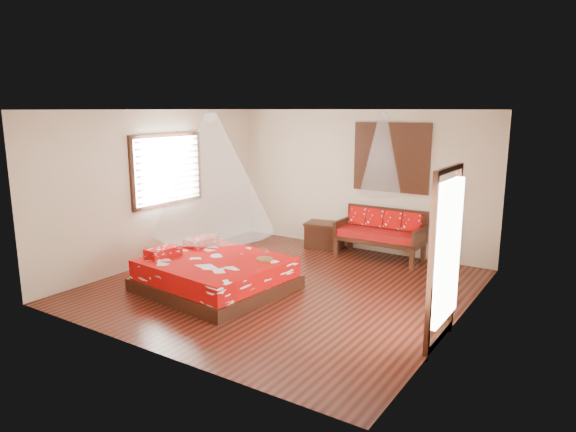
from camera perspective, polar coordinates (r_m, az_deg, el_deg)
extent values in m
cube|color=black|center=(8.39, -0.58, -7.85)|extent=(5.50, 5.50, 0.02)
cube|color=silver|center=(7.90, -0.63, 11.80)|extent=(5.50, 5.50, 0.02)
cube|color=beige|center=(9.81, -14.17, 3.18)|extent=(0.02, 5.50, 2.80)
cube|color=beige|center=(6.91, 18.80, -0.62)|extent=(0.02, 5.50, 2.80)
cube|color=beige|center=(10.40, 7.88, 3.91)|extent=(5.50, 0.02, 2.80)
cube|color=beige|center=(5.98, -15.46, -2.30)|extent=(5.50, 0.02, 2.80)
cube|color=black|center=(8.29, -8.02, -7.40)|extent=(2.28, 2.10, 0.20)
cube|color=#AD0705|center=(8.21, -8.07, -5.75)|extent=(2.17, 1.99, 0.30)
cube|color=#AD0705|center=(8.48, -13.71, -3.86)|extent=(0.35, 0.58, 0.14)
cube|color=#AD0705|center=(8.96, -9.66, -2.83)|extent=(0.35, 0.58, 0.14)
cube|color=black|center=(10.00, 5.38, -3.31)|extent=(0.08, 0.08, 0.42)
cube|color=black|center=(9.42, 13.62, -4.55)|extent=(0.08, 0.08, 0.42)
cube|color=black|center=(10.53, 6.93, -2.57)|extent=(0.08, 0.08, 0.42)
cube|color=black|center=(9.98, 14.81, -3.69)|extent=(0.08, 0.08, 0.42)
cube|color=black|center=(9.91, 10.12, -2.57)|extent=(1.64, 0.73, 0.08)
cube|color=#8F0F05|center=(9.89, 10.14, -1.95)|extent=(1.58, 0.67, 0.14)
cube|color=black|center=(10.14, 10.90, -0.59)|extent=(1.64, 0.06, 0.55)
cube|color=black|center=(10.20, 6.11, -1.12)|extent=(0.06, 0.73, 0.30)
cube|color=black|center=(9.61, 14.44, -2.24)|extent=(0.06, 0.73, 0.30)
cube|color=#AD0705|center=(10.23, 7.83, -0.01)|extent=(0.35, 0.19, 0.36)
cube|color=#AD0705|center=(10.09, 9.70, -0.24)|extent=(0.35, 0.19, 0.36)
cube|color=#AD0705|center=(9.95, 11.62, -0.48)|extent=(0.35, 0.19, 0.36)
cube|color=#AD0705|center=(9.83, 13.60, -0.72)|extent=(0.35, 0.19, 0.36)
cube|color=black|center=(10.62, 4.09, -2.25)|extent=(0.80, 0.63, 0.47)
cube|color=black|center=(10.56, 4.11, -0.88)|extent=(0.84, 0.68, 0.05)
cube|color=black|center=(10.04, 11.39, 6.38)|extent=(1.52, 0.06, 1.32)
cube|color=black|center=(10.03, 11.36, 6.38)|extent=(1.35, 0.04, 1.10)
cube|color=black|center=(9.87, -13.25, 5.04)|extent=(0.08, 1.74, 1.34)
cube|color=white|center=(9.85, -13.08, 5.03)|extent=(0.04, 1.54, 1.10)
cube|color=black|center=(6.44, 16.89, -4.59)|extent=(0.08, 1.02, 2.16)
cube|color=white|center=(6.42, 16.78, -3.71)|extent=(0.03, 0.82, 1.70)
cylinder|color=brown|center=(8.04, -2.63, -4.79)|extent=(0.26, 0.26, 0.03)
cone|color=white|center=(7.89, -8.38, 4.69)|extent=(1.87, 1.87, 1.80)
cone|color=white|center=(9.60, 10.35, 6.78)|extent=(0.77, 0.77, 1.50)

